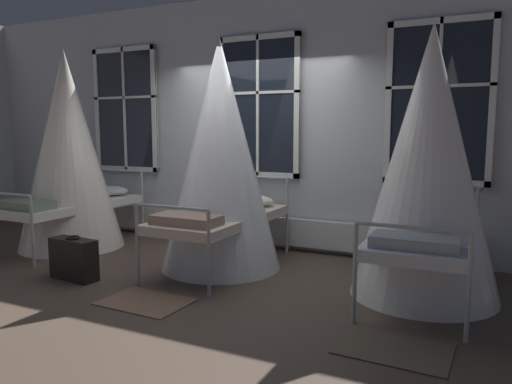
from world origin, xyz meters
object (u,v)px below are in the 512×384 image
at_px(cot_third, 428,166).
at_px(cot_first, 68,153).
at_px(cot_second, 220,158).
at_px(suitcase_dark, 74,259).

bearing_deg(cot_third, cot_first, 89.96).
height_order(cot_second, suitcase_dark, cot_second).
bearing_deg(cot_second, cot_third, -89.82).
bearing_deg(suitcase_dark, cot_second, 47.84).
distance_m(cot_second, suitcase_dark, 1.93).
relative_size(cot_first, suitcase_dark, 4.59).
distance_m(cot_first, suitcase_dark, 1.90).
height_order(cot_third, suitcase_dark, cot_third).
xyz_separation_m(cot_first, suitcase_dark, (1.15, -1.08, -1.06)).
xyz_separation_m(cot_first, cot_second, (2.33, 0.02, -0.01)).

